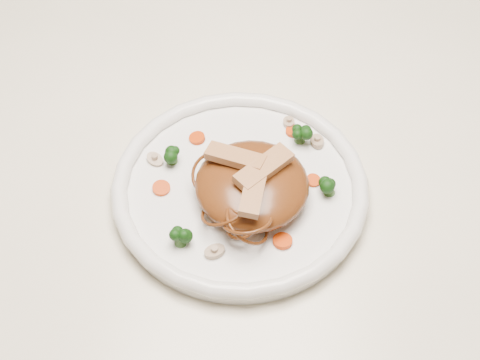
{
  "coord_description": "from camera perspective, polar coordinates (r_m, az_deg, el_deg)",
  "views": [
    {
      "loc": [
        -0.03,
        -0.58,
        1.42
      ],
      "look_at": [
        -0.01,
        -0.08,
        0.78
      ],
      "focal_mm": 51.19,
      "sensor_mm": 36.0,
      "label": 1
    }
  ],
  "objects": [
    {
      "name": "noodle_mound",
      "position": [
        0.8,
        1.01,
        -0.39
      ],
      "size": [
        0.15,
        0.15,
        0.04
      ],
      "primitive_type": "ellipsoid",
      "rotation": [
        0.0,
        0.0,
        -0.14
      ],
      "color": "#5A2D11",
      "rests_on": "plate"
    },
    {
      "name": "mushroom_2",
      "position": [
        0.85,
        -7.09,
        1.7
      ],
      "size": [
        0.03,
        0.03,
        0.01
      ],
      "primitive_type": "cylinder",
      "rotation": [
        0.0,
        0.0,
        -0.71
      ],
      "color": "#CAB197",
      "rests_on": "plate"
    },
    {
      "name": "chicken_a",
      "position": [
        0.78,
        1.99,
        1.01
      ],
      "size": [
        0.07,
        0.07,
        0.01
      ],
      "primitive_type": "cube",
      "rotation": [
        0.0,
        0.0,
        0.72
      ],
      "color": "tan",
      "rests_on": "noodle_mound"
    },
    {
      "name": "carrot_2",
      "position": [
        0.83,
        6.12,
        -0.04
      ],
      "size": [
        0.02,
        0.02,
        0.0
      ],
      "primitive_type": "cylinder",
      "rotation": [
        0.0,
        0.0,
        -0.03
      ],
      "color": "red",
      "rests_on": "plate"
    },
    {
      "name": "chicken_c",
      "position": [
        0.76,
        1.13,
        -0.83
      ],
      "size": [
        0.04,
        0.07,
        0.01
      ],
      "primitive_type": "cube",
      "rotation": [
        0.0,
        0.0,
        4.48
      ],
      "color": "tan",
      "rests_on": "noodle_mound"
    },
    {
      "name": "mushroom_1",
      "position": [
        0.87,
        6.44,
        3.22
      ],
      "size": [
        0.03,
        0.03,
        0.01
      ],
      "primitive_type": "cylinder",
      "rotation": [
        0.0,
        0.0,
        1.65
      ],
      "color": "#CAB197",
      "rests_on": "plate"
    },
    {
      "name": "carrot_0",
      "position": [
        0.88,
        4.46,
        4.08
      ],
      "size": [
        0.02,
        0.02,
        0.0
      ],
      "primitive_type": "cylinder",
      "rotation": [
        0.0,
        0.0,
        0.08
      ],
      "color": "red",
      "rests_on": "plate"
    },
    {
      "name": "chicken_b",
      "position": [
        0.79,
        -0.38,
        1.91
      ],
      "size": [
        0.07,
        0.05,
        0.01
      ],
      "primitive_type": "cube",
      "rotation": [
        0.0,
        0.0,
        2.69
      ],
      "color": "tan",
      "rests_on": "noodle_mound"
    },
    {
      "name": "mushroom_0",
      "position": [
        0.77,
        -2.14,
        -5.98
      ],
      "size": [
        0.03,
        0.03,
        0.01
      ],
      "primitive_type": "cylinder",
      "rotation": [
        0.0,
        0.0,
        0.41
      ],
      "color": "#CAB197",
      "rests_on": "plate"
    },
    {
      "name": "table",
      "position": [
        0.96,
        0.2,
        -1.0
      ],
      "size": [
        1.2,
        0.8,
        0.75
      ],
      "color": "white",
      "rests_on": "ground"
    },
    {
      "name": "mushroom_3",
      "position": [
        0.89,
        4.1,
        4.8
      ],
      "size": [
        0.02,
        0.02,
        0.01
      ],
      "primitive_type": "cylinder",
      "rotation": [
        0.0,
        0.0,
        1.63
      ],
      "color": "#CAB197",
      "rests_on": "plate"
    },
    {
      "name": "carrot_4",
      "position": [
        0.78,
        3.57,
        -5.09
      ],
      "size": [
        0.03,
        0.03,
        0.0
      ],
      "primitive_type": "cylinder",
      "rotation": [
        0.0,
        0.0,
        0.36
      ],
      "color": "red",
      "rests_on": "plate"
    },
    {
      "name": "broccoli_2",
      "position": [
        0.77,
        -5.05,
        -4.65
      ],
      "size": [
        0.03,
        0.03,
        0.03
      ],
      "primitive_type": null,
      "rotation": [
        0.0,
        0.0,
        -0.29
      ],
      "color": "#11370B",
      "rests_on": "plate"
    },
    {
      "name": "carrot_1",
      "position": [
        0.82,
        -6.58,
        -0.68
      ],
      "size": [
        0.02,
        0.02,
        0.0
      ],
      "primitive_type": "cylinder",
      "rotation": [
        0.0,
        0.0,
        -0.08
      ],
      "color": "red",
      "rests_on": "plate"
    },
    {
      "name": "broccoli_3",
      "position": [
        0.82,
        7.54,
        -0.5
      ],
      "size": [
        0.02,
        0.02,
        0.03
      ],
      "primitive_type": null,
      "rotation": [
        0.0,
        0.0,
        0.02
      ],
      "color": "#11370B",
      "rests_on": "plate"
    },
    {
      "name": "broccoli_1",
      "position": [
        0.84,
        -5.74,
        2.2
      ],
      "size": [
        0.03,
        0.03,
        0.03
      ],
      "primitive_type": null,
      "rotation": [
        0.0,
        0.0,
        -0.26
      ],
      "color": "#11370B",
      "rests_on": "plate"
    },
    {
      "name": "carrot_3",
      "position": [
        0.87,
        -3.6,
        3.51
      ],
      "size": [
        0.02,
        0.02,
        0.0
      ],
      "primitive_type": "cylinder",
      "rotation": [
        0.0,
        0.0,
        -0.23
      ],
      "color": "red",
      "rests_on": "plate"
    },
    {
      "name": "broccoli_0",
      "position": [
        0.86,
        5.06,
        4.04
      ],
      "size": [
        0.03,
        0.03,
        0.03
      ],
      "primitive_type": null,
      "rotation": [
        0.0,
        0.0,
        0.14
      ],
      "color": "#11370B",
      "rests_on": "plate"
    },
    {
      "name": "plate",
      "position": [
        0.83,
        -0.0,
        -0.94
      ],
      "size": [
        0.41,
        0.41,
        0.02
      ],
      "primitive_type": "cylinder",
      "rotation": [
        0.0,
        0.0,
        0.43
      ],
      "color": "white",
      "rests_on": "table"
    }
  ]
}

